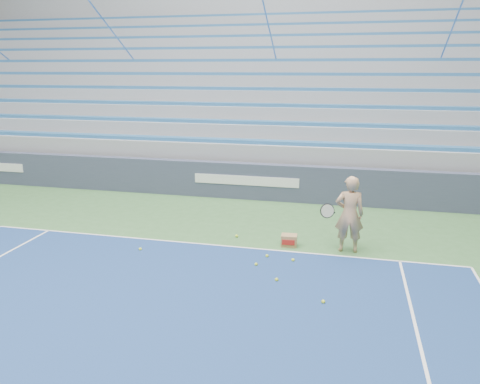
% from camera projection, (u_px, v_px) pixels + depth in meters
% --- Properties ---
extents(sponsor_barrier, '(30.00, 0.32, 1.10)m').
position_uv_depth(sponsor_barrier, '(247.00, 181.00, 14.19)').
color(sponsor_barrier, '#373E54').
rests_on(sponsor_barrier, ground).
extents(bleachers, '(31.00, 9.15, 7.30)m').
position_uv_depth(bleachers, '(277.00, 106.00, 19.10)').
color(bleachers, gray).
rests_on(bleachers, ground).
extents(tennis_player, '(0.93, 0.85, 1.69)m').
position_uv_depth(tennis_player, '(349.00, 214.00, 10.00)').
color(tennis_player, tan).
rests_on(tennis_player, ground).
extents(ball_box, '(0.36, 0.29, 0.26)m').
position_uv_depth(ball_box, '(289.00, 240.00, 10.49)').
color(ball_box, '#977449').
rests_on(ball_box, ground).
extents(tennis_ball_0, '(0.07, 0.07, 0.07)m').
position_uv_depth(tennis_ball_0, '(267.00, 256.00, 9.87)').
color(tennis_ball_0, '#DBEF31').
rests_on(tennis_ball_0, ground).
extents(tennis_ball_1, '(0.07, 0.07, 0.07)m').
position_uv_depth(tennis_ball_1, '(140.00, 249.00, 10.24)').
color(tennis_ball_1, '#DBEF31').
rests_on(tennis_ball_1, ground).
extents(tennis_ball_2, '(0.07, 0.07, 0.07)m').
position_uv_depth(tennis_ball_2, '(323.00, 302.00, 7.94)').
color(tennis_ball_2, '#DBEF31').
rests_on(tennis_ball_2, ground).
extents(tennis_ball_3, '(0.07, 0.07, 0.07)m').
position_uv_depth(tennis_ball_3, '(256.00, 264.00, 9.45)').
color(tennis_ball_3, '#DBEF31').
rests_on(tennis_ball_3, ground).
extents(tennis_ball_4, '(0.07, 0.07, 0.07)m').
position_uv_depth(tennis_ball_4, '(293.00, 260.00, 9.66)').
color(tennis_ball_4, '#DBEF31').
rests_on(tennis_ball_4, ground).
extents(tennis_ball_5, '(0.07, 0.07, 0.07)m').
position_uv_depth(tennis_ball_5, '(277.00, 280.00, 8.77)').
color(tennis_ball_5, '#DBEF31').
rests_on(tennis_ball_5, ground).
extents(tennis_ball_6, '(0.07, 0.07, 0.07)m').
position_uv_depth(tennis_ball_6, '(237.00, 236.00, 11.04)').
color(tennis_ball_6, '#DBEF31').
rests_on(tennis_ball_6, ground).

